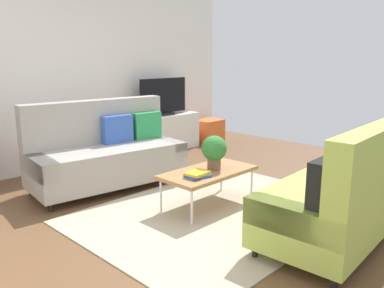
{
  "coord_description": "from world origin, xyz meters",
  "views": [
    {
      "loc": [
        -3.0,
        -2.72,
        1.66
      ],
      "look_at": [
        0.24,
        0.43,
        0.65
      ],
      "focal_mm": 37.17,
      "sensor_mm": 36.0,
      "label": 1
    }
  ],
  "objects_px": {
    "couch_green": "(346,192)",
    "potted_plant": "(214,150)",
    "storage_trunk": "(209,131)",
    "vase_0": "(135,113)",
    "coffee_table": "(208,173)",
    "couch_beige": "(106,153)",
    "tv_console": "(163,133)",
    "table_book_0": "(198,176)",
    "tv": "(164,97)",
    "bottle_0": "(154,111)",
    "vase_1": "(143,113)"
  },
  "relations": [
    {
      "from": "couch_green",
      "to": "potted_plant",
      "type": "bearing_deg",
      "value": 95.48
    },
    {
      "from": "storage_trunk",
      "to": "vase_0",
      "type": "height_order",
      "value": "vase_0"
    },
    {
      "from": "couch_green",
      "to": "storage_trunk",
      "type": "height_order",
      "value": "couch_green"
    },
    {
      "from": "coffee_table",
      "to": "vase_0",
      "type": "bearing_deg",
      "value": 70.2
    },
    {
      "from": "couch_beige",
      "to": "vase_0",
      "type": "xyz_separation_m",
      "value": [
        1.25,
        1.01,
        0.28
      ]
    },
    {
      "from": "tv_console",
      "to": "storage_trunk",
      "type": "height_order",
      "value": "tv_console"
    },
    {
      "from": "couch_beige",
      "to": "storage_trunk",
      "type": "xyz_separation_m",
      "value": [
        2.93,
        0.86,
        -0.23
      ]
    },
    {
      "from": "table_book_0",
      "to": "tv",
      "type": "bearing_deg",
      "value": 54.97
    },
    {
      "from": "bottle_0",
      "to": "storage_trunk",
      "type": "bearing_deg",
      "value": -2.55
    },
    {
      "from": "couch_green",
      "to": "table_book_0",
      "type": "distance_m",
      "value": 1.44
    },
    {
      "from": "couch_green",
      "to": "bottle_0",
      "type": "bearing_deg",
      "value": 73.3
    },
    {
      "from": "couch_green",
      "to": "vase_1",
      "type": "height_order",
      "value": "couch_green"
    },
    {
      "from": "couch_beige",
      "to": "vase_1",
      "type": "xyz_separation_m",
      "value": [
        1.41,
        1.01,
        0.27
      ]
    },
    {
      "from": "couch_green",
      "to": "bottle_0",
      "type": "xyz_separation_m",
      "value": [
        0.92,
        3.76,
        0.29
      ]
    },
    {
      "from": "couch_beige",
      "to": "storage_trunk",
      "type": "height_order",
      "value": "couch_beige"
    },
    {
      "from": "potted_plant",
      "to": "vase_1",
      "type": "height_order",
      "value": "potted_plant"
    },
    {
      "from": "couch_beige",
      "to": "vase_1",
      "type": "bearing_deg",
      "value": -136.66
    },
    {
      "from": "couch_beige",
      "to": "tv_console",
      "type": "distance_m",
      "value": 2.07
    },
    {
      "from": "couch_beige",
      "to": "couch_green",
      "type": "bearing_deg",
      "value": 110.81
    },
    {
      "from": "tv",
      "to": "potted_plant",
      "type": "relative_size",
      "value": 2.62
    },
    {
      "from": "tv_console",
      "to": "table_book_0",
      "type": "distance_m",
      "value": 3.0
    },
    {
      "from": "table_book_0",
      "to": "vase_0",
      "type": "xyz_separation_m",
      "value": [
        1.13,
        2.51,
        0.29
      ]
    },
    {
      "from": "couch_green",
      "to": "bottle_0",
      "type": "relative_size",
      "value": 9.84
    },
    {
      "from": "potted_plant",
      "to": "vase_0",
      "type": "xyz_separation_m",
      "value": [
        0.8,
        2.44,
        0.08
      ]
    },
    {
      "from": "coffee_table",
      "to": "tv",
      "type": "distance_m",
      "value": 2.83
    },
    {
      "from": "couch_beige",
      "to": "tv_console",
      "type": "relative_size",
      "value": 1.43
    },
    {
      "from": "vase_1",
      "to": "vase_0",
      "type": "bearing_deg",
      "value": 180.0
    },
    {
      "from": "couch_beige",
      "to": "bottle_0",
      "type": "bearing_deg",
      "value": -142.06
    },
    {
      "from": "couch_green",
      "to": "storage_trunk",
      "type": "distance_m",
      "value": 4.35
    },
    {
      "from": "couch_green",
      "to": "tv",
      "type": "height_order",
      "value": "tv"
    },
    {
      "from": "couch_beige",
      "to": "storage_trunk",
      "type": "relative_size",
      "value": 3.84
    },
    {
      "from": "storage_trunk",
      "to": "couch_beige",
      "type": "bearing_deg",
      "value": -163.62
    },
    {
      "from": "couch_beige",
      "to": "vase_1",
      "type": "relative_size",
      "value": 13.41
    },
    {
      "from": "potted_plant",
      "to": "couch_green",
      "type": "bearing_deg",
      "value": -81.61
    },
    {
      "from": "table_book_0",
      "to": "bottle_0",
      "type": "distance_m",
      "value": 2.85
    },
    {
      "from": "couch_beige",
      "to": "tv",
      "type": "distance_m",
      "value": 2.12
    },
    {
      "from": "tv",
      "to": "table_book_0",
      "type": "distance_m",
      "value": 3.03
    },
    {
      "from": "couch_green",
      "to": "vase_0",
      "type": "bearing_deg",
      "value": 78.41
    },
    {
      "from": "tv_console",
      "to": "vase_1",
      "type": "xyz_separation_m",
      "value": [
        -0.42,
        0.05,
        0.39
      ]
    },
    {
      "from": "potted_plant",
      "to": "vase_1",
      "type": "distance_m",
      "value": 2.63
    },
    {
      "from": "tv",
      "to": "tv_console",
      "type": "bearing_deg",
      "value": 90.0
    },
    {
      "from": "storage_trunk",
      "to": "tv",
      "type": "bearing_deg",
      "value": 175.84
    },
    {
      "from": "tv_console",
      "to": "table_book_0",
      "type": "xyz_separation_m",
      "value": [
        -1.71,
        -2.46,
        0.12
      ]
    },
    {
      "from": "bottle_0",
      "to": "couch_beige",
      "type": "bearing_deg",
      "value": -149.81
    },
    {
      "from": "coffee_table",
      "to": "vase_0",
      "type": "relative_size",
      "value": 6.42
    },
    {
      "from": "tv_console",
      "to": "potted_plant",
      "type": "distance_m",
      "value": 2.78
    },
    {
      "from": "couch_beige",
      "to": "vase_1",
      "type": "distance_m",
      "value": 1.76
    },
    {
      "from": "tv_console",
      "to": "tv",
      "type": "height_order",
      "value": "tv"
    },
    {
      "from": "tv",
      "to": "vase_0",
      "type": "xyz_separation_m",
      "value": [
        -0.58,
        0.07,
        -0.23
      ]
    },
    {
      "from": "couch_beige",
      "to": "couch_green",
      "type": "distance_m",
      "value": 2.92
    }
  ]
}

